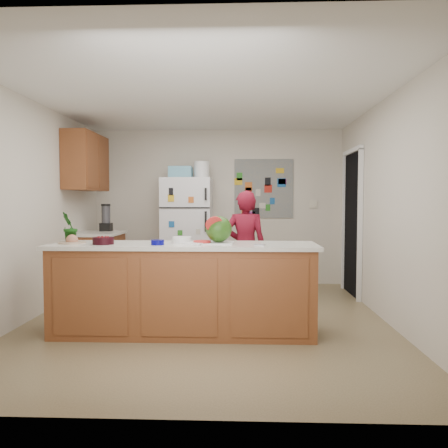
{
  "coord_description": "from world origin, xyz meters",
  "views": [
    {
      "loc": [
        0.38,
        -4.85,
        1.35
      ],
      "look_at": [
        0.18,
        0.2,
        1.08
      ],
      "focal_mm": 35.0,
      "sensor_mm": 36.0,
      "label": 1
    }
  ],
  "objects_px": {
    "refrigerator": "(187,233)",
    "watermelon": "(219,229)",
    "cherry_bowl": "(103,241)",
    "person": "(245,248)"
  },
  "relations": [
    {
      "from": "refrigerator",
      "to": "watermelon",
      "type": "bearing_deg",
      "value": -75.51
    },
    {
      "from": "watermelon",
      "to": "cherry_bowl",
      "type": "distance_m",
      "value": 1.15
    },
    {
      "from": "watermelon",
      "to": "cherry_bowl",
      "type": "relative_size",
      "value": 1.28
    },
    {
      "from": "refrigerator",
      "to": "cherry_bowl",
      "type": "relative_size",
      "value": 8.18
    },
    {
      "from": "person",
      "to": "watermelon",
      "type": "height_order",
      "value": "person"
    },
    {
      "from": "person",
      "to": "cherry_bowl",
      "type": "xyz_separation_m",
      "value": [
        -1.42,
        -1.37,
        0.21
      ]
    },
    {
      "from": "refrigerator",
      "to": "watermelon",
      "type": "xyz_separation_m",
      "value": [
        0.61,
        -2.34,
        0.21
      ]
    },
    {
      "from": "refrigerator",
      "to": "person",
      "type": "height_order",
      "value": "refrigerator"
    },
    {
      "from": "cherry_bowl",
      "to": "person",
      "type": "bearing_deg",
      "value": 43.99
    },
    {
      "from": "refrigerator",
      "to": "watermelon",
      "type": "relative_size",
      "value": 6.4
    }
  ]
}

